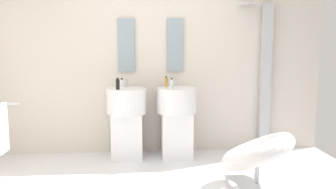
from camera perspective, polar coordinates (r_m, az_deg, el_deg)
name	(u,v)px	position (r m, az deg, el deg)	size (l,w,h in m)	color
rear_partition	(151,59)	(4.90, -2.80, 5.80)	(4.80, 0.10, 2.60)	beige
pedestal_sink_left	(127,119)	(4.69, -6.66, -3.91)	(0.52, 0.52, 1.03)	white
pedestal_sink_right	(177,118)	(4.71, 1.41, -3.80)	(0.52, 0.52, 1.03)	white
vanity_mirror_left	(126,45)	(4.83, -6.75, 7.91)	(0.22, 0.03, 0.71)	#8C9EA8
vanity_mirror_right	(175,45)	(4.85, 1.16, 7.96)	(0.22, 0.03, 0.71)	#8C9EA8
shower_column	(265,75)	(5.09, 15.34, 3.12)	(0.49, 0.24, 2.05)	#B7BABF
lounge_chair	(257,156)	(3.80, 14.25, -9.63)	(1.09, 1.09, 0.65)	#B7BABF
soap_bottle_white	(122,83)	(4.75, -7.47, 1.84)	(0.05, 0.05, 0.12)	white
soap_bottle_clear	(172,84)	(4.47, 0.59, 1.69)	(0.04, 0.04, 0.15)	silver
soap_bottle_black	(118,84)	(4.51, -8.13, 1.67)	(0.05, 0.05, 0.15)	black
soap_bottle_amber	(166,82)	(4.75, -0.29, 2.04)	(0.04, 0.04, 0.14)	#C68C38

